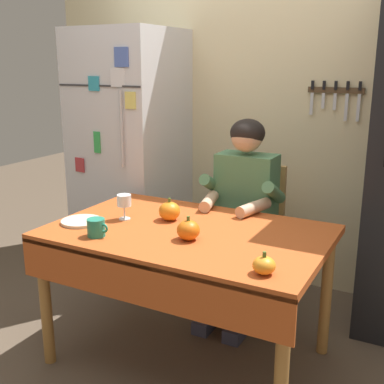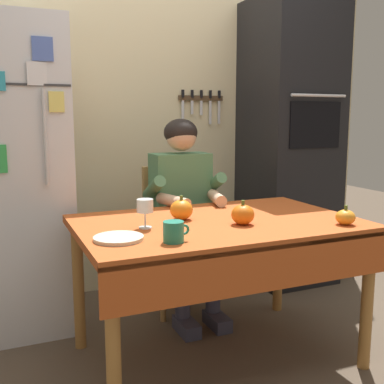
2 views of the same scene
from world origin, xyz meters
The scene contains 12 objects.
ground_plane centered at (0.00, 0.00, 0.00)m, with size 10.00×10.00×0.00m, color brown.
back_wall_assembly centered at (0.05, 1.35, 1.30)m, with size 3.70×0.13×2.60m.
refrigerator centered at (-0.95, 0.96, 0.90)m, with size 0.68×0.71×1.80m.
dining_table centered at (0.00, 0.08, 0.66)m, with size 1.40×0.90×0.74m.
chair_behind_person centered at (0.06, 0.87, 0.51)m, with size 0.40×0.40×0.93m.
seated_person centered at (0.06, 0.68, 0.74)m, with size 0.47×0.55×1.25m.
coffee_mug centered at (-0.35, -0.20, 0.78)m, with size 0.12×0.09×0.09m.
wine_glass centered at (-0.38, 0.08, 0.84)m, with size 0.08×0.08×0.14m.
pumpkin_large centered at (0.07, -0.03, 0.79)m, with size 0.11×0.11×0.12m.
pumpkin_medium centered at (-0.16, 0.19, 0.79)m, with size 0.12×0.12×0.12m.
pumpkin_small centered at (0.53, -0.23, 0.78)m, with size 0.09×0.09×0.10m.
serving_tray centered at (-0.55, -0.07, 0.75)m, with size 0.21×0.21×0.02m, color beige.
Camera 1 is at (1.11, -1.95, 1.56)m, focal length 45.16 mm.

